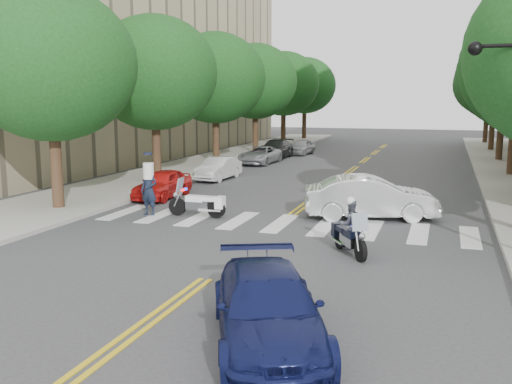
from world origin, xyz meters
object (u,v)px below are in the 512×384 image
at_px(motorcycle_police, 349,228).
at_px(sedan_blue, 268,309).
at_px(motorcycle_parked, 202,204).
at_px(officer_standing, 149,190).
at_px(convertible, 371,197).

height_order(motorcycle_police, sedan_blue, motorcycle_police).
distance_m(motorcycle_parked, sedan_blue, 11.16).
bearing_deg(motorcycle_police, sedan_blue, 54.18).
bearing_deg(motorcycle_parked, sedan_blue, -151.46).
bearing_deg(motorcycle_police, officer_standing, -52.88).
distance_m(motorcycle_parked, officer_standing, 2.05).
height_order(motorcycle_police, convertible, motorcycle_police).
bearing_deg(motorcycle_police, convertible, -121.81).
xyz_separation_m(motorcycle_police, convertible, (-0.04, 4.96, 0.05)).
height_order(officer_standing, convertible, officer_standing).
bearing_deg(officer_standing, sedan_blue, -42.21).
relative_size(officer_standing, sedan_blue, 0.42).
bearing_deg(sedan_blue, officer_standing, 105.23).
distance_m(motorcycle_police, officer_standing, 8.46).
height_order(motorcycle_police, motorcycle_parked, motorcycle_police).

